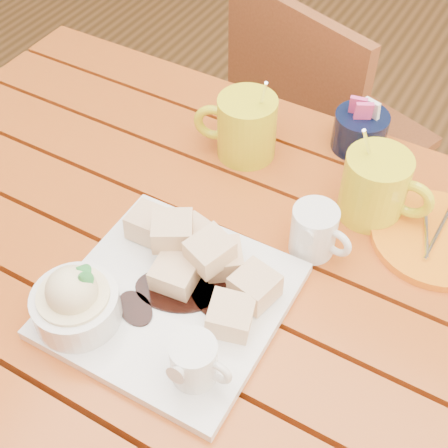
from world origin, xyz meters
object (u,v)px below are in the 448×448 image
Objects in this scene: orange_saucer at (437,238)px; chair_far at (315,131)px; dessert_plate at (152,294)px; coffee_mug_right at (376,186)px; table at (204,295)px; coffee_mug_left at (245,126)px.

chair_far reaches higher than orange_saucer.
coffee_mug_right is at bearing 59.09° from dessert_plate.
chair_far reaches higher than table.
orange_saucer is at bearing -5.26° from coffee_mug_right.
coffee_mug_left is 0.35m from orange_saucer.
coffee_mug_left is 0.24m from coffee_mug_right.
dessert_plate is 0.37m from coffee_mug_right.
table is at bearing 117.10° from chair_far.
orange_saucer is at bearing -22.73° from coffee_mug_left.
coffee_mug_left reaches higher than orange_saucer.
table is 7.21× the size of coffee_mug_right.
coffee_mug_left is (-0.06, 0.23, 0.16)m from table.
coffee_mug_right reaches higher than dessert_plate.
dessert_plate is 1.79× the size of coffee_mug_left.
coffee_mug_right is (0.24, -0.03, 0.00)m from coffee_mug_left.
coffee_mug_left is 0.85× the size of orange_saucer.
orange_saucer is (0.11, -0.01, -0.05)m from coffee_mug_right.
table is 4.06× the size of dessert_plate.
orange_saucer is (0.30, 0.31, -0.03)m from dessert_plate.
table is at bearing -93.50° from coffee_mug_left.
orange_saucer is (0.29, 0.19, 0.11)m from table.
dessert_plate is at bearing 115.51° from chair_far.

